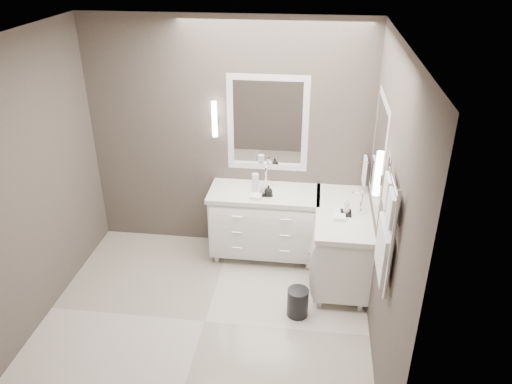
# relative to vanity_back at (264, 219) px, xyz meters

# --- Properties ---
(floor) EXTENTS (3.20, 3.00, 0.01)m
(floor) POSITION_rel_vanity_back_xyz_m (-0.45, -1.23, -0.49)
(floor) COLOR beige
(floor) RESTS_ON ground
(ceiling) EXTENTS (3.20, 3.00, 0.01)m
(ceiling) POSITION_rel_vanity_back_xyz_m (-0.45, -1.23, 2.22)
(ceiling) COLOR white
(ceiling) RESTS_ON wall_back
(wall_back) EXTENTS (3.20, 0.01, 2.70)m
(wall_back) POSITION_rel_vanity_back_xyz_m (-0.45, 0.28, 0.86)
(wall_back) COLOR #4D433D
(wall_back) RESTS_ON floor
(wall_front) EXTENTS (3.20, 0.01, 2.70)m
(wall_front) POSITION_rel_vanity_back_xyz_m (-0.45, -2.73, 0.86)
(wall_front) COLOR #4D433D
(wall_front) RESTS_ON floor
(wall_left) EXTENTS (0.01, 3.00, 2.70)m
(wall_left) POSITION_rel_vanity_back_xyz_m (-2.06, -1.23, 0.86)
(wall_left) COLOR #4D433D
(wall_left) RESTS_ON floor
(wall_right) EXTENTS (0.01, 3.00, 2.70)m
(wall_right) POSITION_rel_vanity_back_xyz_m (1.15, -1.23, 0.86)
(wall_right) COLOR #4D433D
(wall_right) RESTS_ON floor
(vanity_back) EXTENTS (1.24, 0.59, 0.97)m
(vanity_back) POSITION_rel_vanity_back_xyz_m (0.00, 0.00, 0.00)
(vanity_back) COLOR white
(vanity_back) RESTS_ON floor
(vanity_right) EXTENTS (0.59, 1.24, 0.97)m
(vanity_right) POSITION_rel_vanity_back_xyz_m (0.88, -0.33, 0.00)
(vanity_right) COLOR white
(vanity_right) RESTS_ON floor
(mirror_back) EXTENTS (0.90, 0.02, 1.10)m
(mirror_back) POSITION_rel_vanity_back_xyz_m (-0.00, 0.26, 1.06)
(mirror_back) COLOR white
(mirror_back) RESTS_ON wall_back
(mirror_right) EXTENTS (0.02, 0.90, 1.10)m
(mirror_right) POSITION_rel_vanity_back_xyz_m (1.14, -0.43, 1.06)
(mirror_right) COLOR white
(mirror_right) RESTS_ON wall_right
(sconce_back) EXTENTS (0.06, 0.06, 0.40)m
(sconce_back) POSITION_rel_vanity_back_xyz_m (-0.58, 0.20, 1.11)
(sconce_back) COLOR white
(sconce_back) RESTS_ON wall_back
(sconce_right) EXTENTS (0.06, 0.06, 0.40)m
(sconce_right) POSITION_rel_vanity_back_xyz_m (1.08, -1.01, 1.11)
(sconce_right) COLOR white
(sconce_right) RESTS_ON wall_right
(towel_bar_corner) EXTENTS (0.03, 0.22, 0.30)m
(towel_bar_corner) POSITION_rel_vanity_back_xyz_m (1.09, 0.13, 0.63)
(towel_bar_corner) COLOR white
(towel_bar_corner) RESTS_ON wall_right
(towel_ladder) EXTENTS (0.06, 0.58, 0.90)m
(towel_ladder) POSITION_rel_vanity_back_xyz_m (1.10, -1.63, 0.91)
(towel_ladder) COLOR white
(towel_ladder) RESTS_ON wall_right
(waste_bin) EXTENTS (0.28, 0.28, 0.30)m
(waste_bin) POSITION_rel_vanity_back_xyz_m (0.45, -1.00, -0.34)
(waste_bin) COLOR black
(waste_bin) RESTS_ON floor
(amenity_tray_back) EXTENTS (0.16, 0.13, 0.02)m
(amenity_tray_back) POSITION_rel_vanity_back_xyz_m (0.03, -0.08, 0.38)
(amenity_tray_back) COLOR black
(amenity_tray_back) RESTS_ON vanity_back
(amenity_tray_right) EXTENTS (0.11, 0.15, 0.02)m
(amenity_tray_right) POSITION_rel_vanity_back_xyz_m (0.89, -0.40, 0.38)
(amenity_tray_right) COLOR black
(amenity_tray_right) RESTS_ON vanity_right
(water_bottle) EXTENTS (0.09, 0.09, 0.21)m
(water_bottle) POSITION_rel_vanity_back_xyz_m (-0.10, -0.01, 0.47)
(water_bottle) COLOR silver
(water_bottle) RESTS_ON vanity_back
(soap_bottle_a) EXTENTS (0.08, 0.08, 0.13)m
(soap_bottle_a) POSITION_rel_vanity_back_xyz_m (-0.00, -0.06, 0.45)
(soap_bottle_a) COLOR white
(soap_bottle_a) RESTS_ON amenity_tray_back
(soap_bottle_b) EXTENTS (0.11, 0.11, 0.11)m
(soap_bottle_b) POSITION_rel_vanity_back_xyz_m (0.06, -0.11, 0.44)
(soap_bottle_b) COLOR black
(soap_bottle_b) RESTS_ON amenity_tray_back
(soap_bottle_c) EXTENTS (0.08, 0.08, 0.17)m
(soap_bottle_c) POSITION_rel_vanity_back_xyz_m (0.89, -0.40, 0.47)
(soap_bottle_c) COLOR white
(soap_bottle_c) RESTS_ON amenity_tray_right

